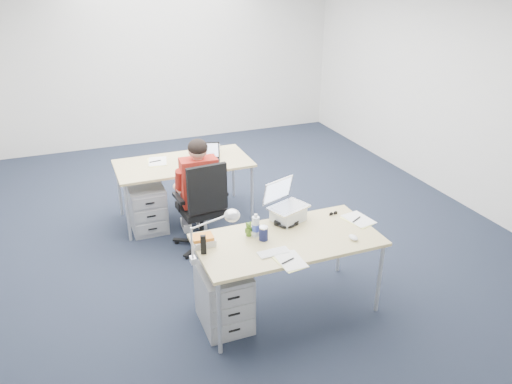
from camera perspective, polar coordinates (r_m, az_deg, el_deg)
floor at (r=6.10m, az=-2.34°, el=-3.83°), size 7.00×7.00×0.00m
room at (r=5.49m, az=-2.66°, el=12.09°), size 6.02×7.02×2.80m
desk_near at (r=4.39m, az=3.65°, el=-5.84°), size 1.60×0.80×0.73m
desk_far at (r=6.08m, az=-8.29°, el=2.98°), size 1.60×0.80×0.73m
office_chair at (r=5.53m, az=-6.10°, el=-3.61°), size 0.72×0.72×1.05m
seated_person at (r=5.54m, az=-6.74°, el=0.23°), size 0.40×0.69×1.25m
drawer_pedestal_near at (r=4.42m, az=-3.67°, el=-11.92°), size 0.40×0.50×0.55m
drawer_pedestal_far at (r=6.05m, az=-12.32°, el=-1.74°), size 0.40×0.50×0.55m
silver_laptop at (r=4.58m, az=3.75°, el=-1.19°), size 0.42×0.38×0.37m
wireless_keyboard at (r=4.15m, az=2.04°, el=-6.91°), size 0.27×0.12×0.01m
computer_mouse at (r=4.41m, az=11.07°, el=-5.14°), size 0.07×0.11×0.04m
headphones at (r=4.58m, az=3.47°, el=-3.51°), size 0.27×0.24×0.04m
can_koozie at (r=4.31m, az=0.86°, el=-4.73°), size 0.10×0.10×0.13m
water_bottle at (r=4.34m, az=-0.02°, el=-3.81°), size 0.09×0.09×0.21m
bear_figurine at (r=4.37m, az=-0.84°, el=-4.22°), size 0.08×0.07×0.14m
book_stack at (r=4.27m, az=-6.07°, el=-5.52°), size 0.22×0.19×0.09m
cordless_phone at (r=4.12m, az=-6.03°, el=-6.00°), size 0.05×0.04×0.17m
papers_left at (r=4.04m, az=3.90°, el=-7.92°), size 0.21×0.28×0.01m
papers_right at (r=4.74m, az=11.60°, el=-3.15°), size 0.26×0.32×0.01m
sunglasses at (r=4.80m, az=8.83°, el=-2.46°), size 0.10×0.06×0.02m
desk_lamp at (r=3.97m, az=-5.55°, el=-5.06°), size 0.40×0.26×0.43m
dark_laptop at (r=5.98m, az=-5.77°, el=4.43°), size 0.41×0.40×0.24m
far_cup at (r=6.31m, az=-4.47°, el=4.94°), size 0.09×0.09×0.11m
far_papers at (r=6.12m, az=-11.26°, el=3.39°), size 0.25×0.33×0.01m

